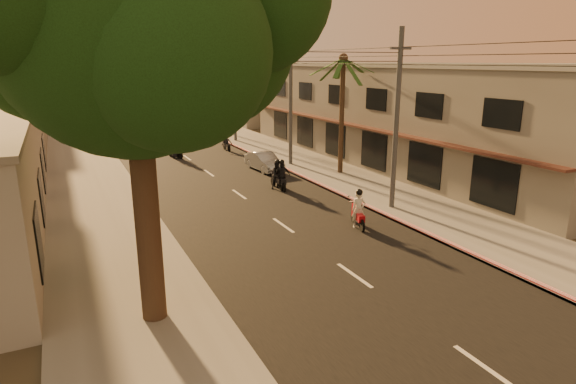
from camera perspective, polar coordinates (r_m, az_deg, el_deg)
The scene contains 18 objects.
ground at distance 16.15m, azimuth 11.85°, elevation -12.41°, with size 160.00×160.00×0.00m, color #383023.
road at distance 33.30m, azimuth -9.35°, elevation 2.22°, with size 10.00×140.00×0.02m, color black.
sidewalk_right at distance 36.04m, azimuth 2.17°, elevation 3.48°, with size 5.00×140.00×0.12m, color slate.
sidewalk_left at distance 32.09m, azimuth -22.28°, elevation 0.86°, with size 5.00×140.00×0.12m, color slate.
curb_stripe at distance 30.63m, azimuth 2.54°, elevation 1.44°, with size 0.20×60.00×0.20m, color red.
shophouse_row at distance 37.31m, azimuth 12.61°, elevation 9.11°, with size 8.80×34.20×7.30m.
distant_tower at distance 71.99m, azimuth -5.55°, elevation 20.45°, with size 12.10×12.10×28.00m.
broadleaf_tree at distance 13.60m, azimuth -16.51°, elevation 19.16°, with size 9.60×8.70×12.10m.
palm_tree at distance 32.06m, azimuth 6.55°, elevation 14.70°, with size 5.00×5.00×8.20m.
utility_poles at distance 34.71m, azimuth 0.32°, elevation 13.82°, with size 1.20×48.26×9.00m.
filler_right at distance 60.88m, azimuth -3.43°, elevation 11.08°, with size 8.00×14.00×6.00m, color gray.
filler_left_far at distance 63.53m, azimuth -30.57°, elevation 9.66°, with size 8.00×14.00×7.00m, color gray.
scooter_red at distance 22.20m, azimuth 8.35°, elevation -2.18°, with size 0.94×1.83×1.84m.
scooter_mid_a at distance 28.69m, azimuth -1.25°, elevation 1.96°, with size 0.86×1.83×1.80m.
scooter_mid_b at distance 28.47m, azimuth -0.74°, elevation 1.90°, with size 1.19×1.85×1.84m.
scooter_far_a at distance 38.98m, azimuth -13.18°, elevation 5.18°, with size 1.23×1.83×1.88m.
scooter_far_b at distance 41.41m, azimuth -7.25°, elevation 5.84°, with size 0.99×1.61×1.57m.
parked_car at distance 33.67m, azimuth -2.83°, elevation 3.64°, with size 1.61×3.95×1.28m, color #9A9CA1.
Camera 1 is at (-8.96, -11.21, 7.41)m, focal length 30.00 mm.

